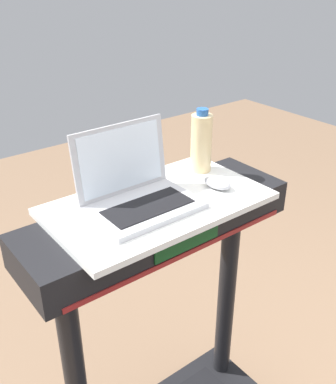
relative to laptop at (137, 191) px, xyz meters
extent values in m
cylinder|color=black|center=(-0.27, -0.02, -0.59)|extent=(0.07, 0.07, 0.83)
cylinder|color=black|center=(0.41, -0.02, -0.59)|extent=(0.07, 0.07, 0.83)
cube|color=black|center=(0.07, -0.02, -0.12)|extent=(0.90, 0.28, 0.11)
cube|color=#0C3F19|center=(0.07, -0.16, -0.12)|extent=(0.24, 0.01, 0.06)
cube|color=maroon|center=(0.07, -0.16, -0.17)|extent=(0.81, 0.00, 0.02)
cube|color=white|center=(0.07, -0.02, -0.06)|extent=(0.67, 0.39, 0.02)
cube|color=#B7B7BC|center=(0.00, -0.04, -0.04)|extent=(0.32, 0.21, 0.02)
cube|color=black|center=(0.00, -0.05, -0.03)|extent=(0.26, 0.12, 0.00)
cube|color=#B7B7BC|center=(0.00, 0.08, 0.08)|extent=(0.32, 0.04, 0.21)
cube|color=white|center=(0.00, 0.08, 0.08)|extent=(0.28, 0.03, 0.19)
ellipsoid|color=#B2B2B7|center=(0.27, -0.06, -0.03)|extent=(0.07, 0.11, 0.03)
cylinder|color=beige|center=(0.32, 0.07, 0.05)|extent=(0.07, 0.07, 0.20)
cylinder|color=#2659A5|center=(0.32, 0.07, 0.16)|extent=(0.04, 0.04, 0.02)
camera|label=1|loc=(-0.65, -0.99, 0.61)|focal=41.97mm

